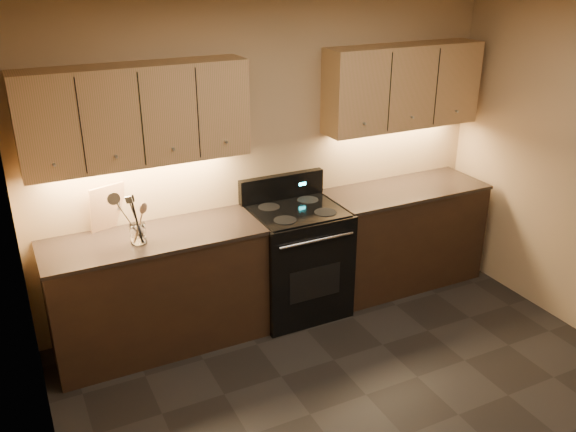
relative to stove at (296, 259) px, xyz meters
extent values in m
plane|color=silver|center=(-0.08, -1.68, 2.12)|extent=(4.00, 4.00, 0.00)
cube|color=tan|center=(-0.08, 0.32, 0.82)|extent=(4.00, 0.04, 2.60)
cube|color=tan|center=(-2.08, -1.68, 0.82)|extent=(0.04, 4.00, 2.60)
cube|color=black|center=(-1.18, 0.02, -0.03)|extent=(1.60, 0.60, 0.90)
cube|color=#322620|center=(-1.18, 0.02, 0.44)|extent=(1.62, 0.62, 0.03)
cube|color=black|center=(1.10, 0.02, -0.03)|extent=(1.44, 0.60, 0.90)
cube|color=#322620|center=(1.10, 0.02, 0.44)|extent=(1.46, 0.62, 0.03)
cube|color=black|center=(0.00, -0.01, -0.02)|extent=(0.76, 0.65, 0.92)
cube|color=black|center=(0.00, -0.01, 0.45)|extent=(0.70, 0.60, 0.01)
cube|color=black|center=(0.00, 0.28, 0.55)|extent=(0.76, 0.07, 0.22)
cube|color=#19E5F2|center=(0.18, 0.24, 0.56)|extent=(0.06, 0.00, 0.03)
cylinder|color=silver|center=(0.00, -0.35, 0.32)|extent=(0.65, 0.02, 0.02)
cube|color=black|center=(0.00, -0.33, -0.07)|extent=(0.46, 0.00, 0.28)
cylinder|color=black|center=(-0.18, -0.16, 0.45)|extent=(0.18, 0.18, 0.00)
cylinder|color=black|center=(0.18, -0.16, 0.45)|extent=(0.18, 0.18, 0.00)
cylinder|color=black|center=(-0.18, 0.14, 0.45)|extent=(0.18, 0.18, 0.00)
cylinder|color=black|center=(0.18, 0.14, 0.45)|extent=(0.18, 0.18, 0.00)
cube|color=tan|center=(-1.18, 0.17, 1.32)|extent=(1.60, 0.30, 0.70)
cube|color=tan|center=(1.10, 0.17, 1.32)|extent=(1.44, 0.30, 0.70)
cube|color=#B2B5BA|center=(-1.38, 0.31, 0.64)|extent=(0.08, 0.01, 0.12)
cylinder|color=white|center=(-1.30, -0.05, 0.52)|extent=(0.15, 0.15, 0.14)
cylinder|color=white|center=(-1.30, -0.05, 0.46)|extent=(0.11, 0.11, 0.02)
cube|color=tan|center=(-1.43, 0.29, 0.63)|extent=(0.28, 0.14, 0.35)
camera|label=1|loc=(-2.09, -4.06, 2.35)|focal=38.00mm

